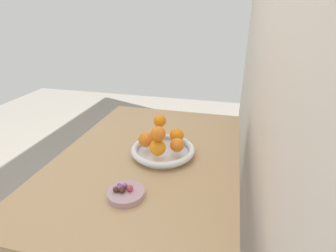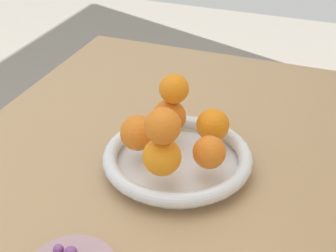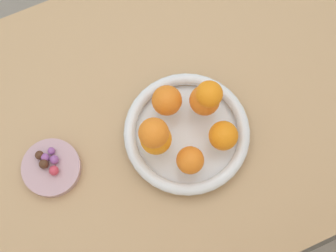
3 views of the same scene
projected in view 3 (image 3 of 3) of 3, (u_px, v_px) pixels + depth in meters
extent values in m
plane|color=gray|center=(169.00, 177.00, 1.85)|extent=(6.00, 6.00, 0.00)
cube|color=tan|center=(169.00, 118.00, 1.16)|extent=(1.10, 0.76, 0.04)
cylinder|color=tan|center=(267.00, 6.00, 1.65)|extent=(0.05, 0.05, 0.70)
cylinder|color=silver|center=(186.00, 135.00, 1.12)|extent=(0.23, 0.23, 0.01)
torus|color=silver|center=(187.00, 133.00, 1.10)|extent=(0.27, 0.27, 0.03)
cylinder|color=#B28C99|center=(51.00, 168.00, 1.10)|extent=(0.13, 0.13, 0.02)
sphere|color=orange|center=(156.00, 139.00, 1.05)|extent=(0.07, 0.07, 0.07)
sphere|color=orange|center=(190.00, 160.00, 1.04)|extent=(0.06, 0.06, 0.06)
sphere|color=orange|center=(223.00, 136.00, 1.06)|extent=(0.06, 0.06, 0.06)
sphere|color=orange|center=(205.00, 100.00, 1.08)|extent=(0.06, 0.06, 0.06)
sphere|color=orange|center=(165.00, 101.00, 1.08)|extent=(0.06, 0.06, 0.06)
sphere|color=orange|center=(209.00, 94.00, 1.02)|extent=(0.06, 0.06, 0.06)
sphere|color=orange|center=(154.00, 133.00, 0.99)|extent=(0.06, 0.06, 0.06)
sphere|color=#8C4C99|center=(55.00, 161.00, 1.08)|extent=(0.02, 0.02, 0.02)
sphere|color=#8C4C99|center=(45.00, 158.00, 1.08)|extent=(0.02, 0.02, 0.02)
sphere|color=#472819|center=(44.00, 163.00, 1.08)|extent=(0.02, 0.02, 0.02)
sphere|color=#C6384C|center=(54.00, 171.00, 1.08)|extent=(0.02, 0.02, 0.02)
sphere|color=#8C4C99|center=(51.00, 151.00, 1.09)|extent=(0.02, 0.02, 0.02)
sphere|color=#472819|center=(39.00, 155.00, 1.09)|extent=(0.02, 0.02, 0.02)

